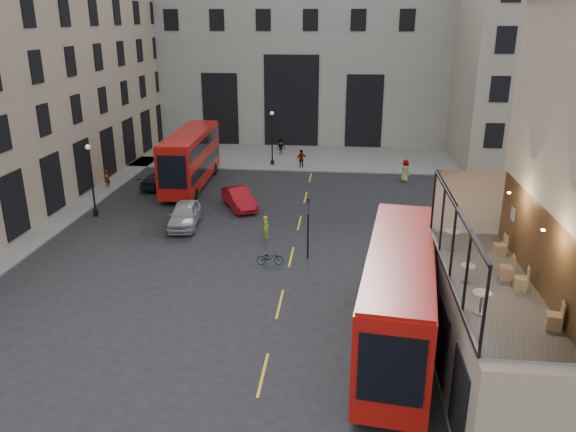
# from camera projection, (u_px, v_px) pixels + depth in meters

# --- Properties ---
(ground) EXTENTS (140.00, 140.00, 0.00)m
(ground) POSITION_uv_depth(u_px,v_px,m) (312.00, 378.00, 22.68)
(ground) COLOR black
(ground) RESTS_ON ground
(host_frontage) EXTENTS (3.00, 11.00, 4.50)m
(host_frontage) POSITION_uv_depth(u_px,v_px,m) (483.00, 338.00, 21.30)
(host_frontage) COLOR tan
(host_frontage) RESTS_ON ground
(cafe_floor) EXTENTS (3.00, 10.00, 0.10)m
(cafe_floor) POSITION_uv_depth(u_px,v_px,m) (491.00, 284.00, 20.53)
(cafe_floor) COLOR slate
(cafe_floor) RESTS_ON host_frontage
(gateway) EXTENTS (35.00, 10.60, 18.00)m
(gateway) POSITION_uv_depth(u_px,v_px,m) (296.00, 57.00, 65.01)
(gateway) COLOR #99978E
(gateway) RESTS_ON ground
(building_right) EXTENTS (16.60, 18.60, 20.00)m
(building_right) POSITION_uv_depth(u_px,v_px,m) (543.00, 54.00, 54.76)
(building_right) COLOR gray
(building_right) RESTS_ON ground
(pavement_far) EXTENTS (40.00, 12.00, 0.12)m
(pavement_far) POSITION_uv_depth(u_px,v_px,m) (277.00, 156.00, 58.86)
(pavement_far) COLOR slate
(pavement_far) RESTS_ON ground
(traffic_light_near) EXTENTS (0.16, 0.20, 3.80)m
(traffic_light_near) POSITION_uv_depth(u_px,v_px,m) (308.00, 220.00, 33.21)
(traffic_light_near) COLOR black
(traffic_light_near) RESTS_ON ground
(traffic_light_far) EXTENTS (0.16, 0.20, 3.80)m
(traffic_light_far) POSITION_uv_depth(u_px,v_px,m) (163.00, 153.00, 49.56)
(traffic_light_far) COLOR black
(traffic_light_far) RESTS_ON ground
(street_lamp_a) EXTENTS (0.36, 0.36, 5.33)m
(street_lamp_a) POSITION_uv_depth(u_px,v_px,m) (92.00, 185.00, 40.38)
(street_lamp_a) COLOR black
(street_lamp_a) RESTS_ON ground
(street_lamp_b) EXTENTS (0.36, 0.36, 5.33)m
(street_lamp_b) POSITION_uv_depth(u_px,v_px,m) (272.00, 142.00, 54.33)
(street_lamp_b) COLOR black
(street_lamp_b) RESTS_ON ground
(bus_near) EXTENTS (4.11, 12.07, 4.72)m
(bus_near) POSITION_uv_depth(u_px,v_px,m) (398.00, 293.00, 23.93)
(bus_near) COLOR #A2100B
(bus_near) RESTS_ON ground
(bus_far) EXTENTS (3.04, 11.81, 4.68)m
(bus_far) POSITION_uv_depth(u_px,v_px,m) (191.00, 156.00, 47.69)
(bus_far) COLOR #A5100B
(bus_far) RESTS_ON ground
(car_a) EXTENTS (2.47, 4.97, 1.63)m
(car_a) POSITION_uv_depth(u_px,v_px,m) (184.00, 215.00, 38.92)
(car_a) COLOR #989BA0
(car_a) RESTS_ON ground
(car_b) EXTENTS (3.57, 4.81, 1.51)m
(car_b) POSITION_uv_depth(u_px,v_px,m) (239.00, 198.00, 42.66)
(car_b) COLOR #A10913
(car_b) RESTS_ON ground
(car_c) EXTENTS (2.73, 4.75, 1.30)m
(car_c) POSITION_uv_depth(u_px,v_px,m) (160.00, 180.00, 47.92)
(car_c) COLOR black
(car_c) RESTS_ON ground
(bicycle) EXTENTS (1.62, 0.74, 0.82)m
(bicycle) POSITION_uv_depth(u_px,v_px,m) (270.00, 258.00, 32.98)
(bicycle) COLOR gray
(bicycle) RESTS_ON ground
(cyclist) EXTENTS (0.55, 0.65, 1.52)m
(cyclist) POSITION_uv_depth(u_px,v_px,m) (266.00, 227.00, 36.86)
(cyclist) COLOR #C0DC17
(cyclist) RESTS_ON ground
(pedestrian_a) EXTENTS (0.92, 0.77, 1.72)m
(pedestrian_a) POSITION_uv_depth(u_px,v_px,m) (176.00, 163.00, 52.66)
(pedestrian_a) COLOR gray
(pedestrian_a) RESTS_ON ground
(pedestrian_b) EXTENTS (1.28, 1.12, 1.71)m
(pedestrian_b) POSITION_uv_depth(u_px,v_px,m) (281.00, 147.00, 58.97)
(pedestrian_b) COLOR gray
(pedestrian_b) RESTS_ON ground
(pedestrian_c) EXTENTS (1.18, 0.94, 1.87)m
(pedestrian_c) POSITION_uv_depth(u_px,v_px,m) (301.00, 159.00, 53.73)
(pedestrian_c) COLOR gray
(pedestrian_c) RESTS_ON ground
(pedestrian_d) EXTENTS (1.02, 1.15, 1.98)m
(pedestrian_d) POSITION_uv_depth(u_px,v_px,m) (405.00, 171.00, 49.49)
(pedestrian_d) COLOR gray
(pedestrian_d) RESTS_ON ground
(pedestrian_e) EXTENTS (0.51, 0.72, 1.87)m
(pedestrian_e) POSITION_uv_depth(u_px,v_px,m) (107.00, 178.00, 47.55)
(pedestrian_e) COLOR gray
(pedestrian_e) RESTS_ON ground
(cafe_table_near) EXTENTS (0.61, 0.61, 0.76)m
(cafe_table_near) POSITION_uv_depth(u_px,v_px,m) (481.00, 299.00, 18.23)
(cafe_table_near) COLOR beige
(cafe_table_near) RESTS_ON cafe_floor
(cafe_table_mid) EXTENTS (0.54, 0.54, 0.67)m
(cafe_table_mid) POSITION_uv_depth(u_px,v_px,m) (467.00, 271.00, 20.41)
(cafe_table_mid) COLOR beige
(cafe_table_mid) RESTS_ON cafe_floor
(cafe_table_far) EXTENTS (0.65, 0.65, 0.82)m
(cafe_table_far) POSITION_uv_depth(u_px,v_px,m) (452.00, 237.00, 23.31)
(cafe_table_far) COLOR beige
(cafe_table_far) RESTS_ON cafe_floor
(cafe_chair_a) EXTENTS (0.53, 0.53, 0.92)m
(cafe_chair_a) POSITION_uv_depth(u_px,v_px,m) (554.00, 320.00, 17.40)
(cafe_chair_a) COLOR tan
(cafe_chair_a) RESTS_ON cafe_floor
(cafe_chair_b) EXTENTS (0.51, 0.51, 0.87)m
(cafe_chair_b) POSITION_uv_depth(u_px,v_px,m) (521.00, 282.00, 19.92)
(cafe_chair_b) COLOR tan
(cafe_chair_b) RESTS_ON cafe_floor
(cafe_chair_c) EXTENTS (0.52, 0.52, 0.94)m
(cafe_chair_c) POSITION_uv_depth(u_px,v_px,m) (506.00, 272.00, 20.72)
(cafe_chair_c) COLOR tan
(cafe_chair_c) RESTS_ON cafe_floor
(cafe_chair_d) EXTENTS (0.48, 0.48, 0.88)m
(cafe_chair_d) POSITION_uv_depth(u_px,v_px,m) (500.00, 249.00, 22.81)
(cafe_chair_d) COLOR tan
(cafe_chair_d) RESTS_ON cafe_floor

